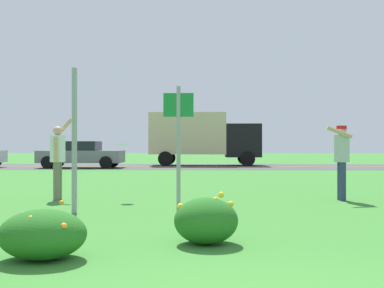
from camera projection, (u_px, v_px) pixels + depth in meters
ground_plane at (219, 184)px, 14.52m from camera, size 120.00×120.00×0.00m
highway_strip at (213, 167)px, 26.53m from camera, size 120.00×7.42×0.01m
highway_center_stripe at (213, 167)px, 26.53m from camera, size 120.00×0.16×0.00m
daylily_clump_mid_center at (206, 221)px, 5.69m from camera, size 0.79×0.74×0.62m
daylily_clump_mid_right at (43, 234)px, 4.91m from camera, size 0.94×0.83×0.58m
sign_post_near_path at (74, 140)px, 8.30m from camera, size 0.07×0.10×2.62m
sign_post_by_roadside at (179, 135)px, 8.57m from camera, size 0.56×0.10×2.32m
person_thrower_white_shirt at (58, 155)px, 10.37m from camera, size 0.47×0.49×1.86m
person_catcher_red_cap_gray_shirt at (341, 155)px, 10.21m from camera, size 0.56×0.49×1.66m
frisbee_white at (124, 144)px, 10.26m from camera, size 0.27×0.27×0.06m
car_gray_center_left at (81, 154)px, 25.09m from camera, size 4.50×2.00×1.45m
box_truck_black at (203, 136)px, 28.22m from camera, size 6.70×2.46×3.20m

